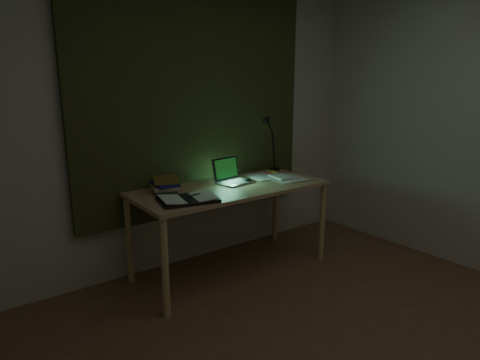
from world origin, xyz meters
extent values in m
cube|color=beige|center=(0.00, 2.00, 1.25)|extent=(3.50, 0.00, 2.50)
cube|color=#31341A|center=(0.00, 1.96, 1.45)|extent=(2.20, 0.06, 2.00)
ellipsoid|color=black|center=(0.26, 1.62, 0.76)|extent=(0.08, 0.11, 0.04)
cube|color=#FFFB35|center=(0.68, 1.77, 0.75)|extent=(0.09, 0.09, 0.02)
cube|color=#DE567C|center=(0.61, 1.74, 0.75)|extent=(0.09, 0.09, 0.01)
camera|label=1|loc=(-1.80, -1.04, 1.54)|focal=30.00mm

